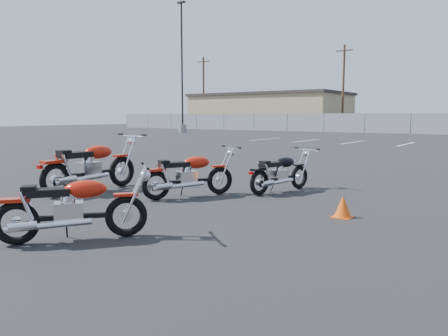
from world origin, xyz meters
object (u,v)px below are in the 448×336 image
Objects in this scene: motorcycle_front_red at (91,166)px; motorcycle_second_black at (280,173)px; motorcycle_third_red at (189,175)px; motorcycle_rear_red at (72,208)px.

motorcycle_second_black is at bearing 34.31° from motorcycle_front_red.
motorcycle_second_black is at bearing 52.75° from motorcycle_third_red.
motorcycle_rear_red is at bearing -77.24° from motorcycle_third_red.
motorcycle_front_red reaches higher than motorcycle_rear_red.
motorcycle_rear_red is at bearing -41.52° from motorcycle_front_red.
motorcycle_second_black is at bearing 84.37° from motorcycle_rear_red.
motorcycle_third_red reaches higher than motorcycle_rear_red.
motorcycle_third_red is 1.10× the size of motorcycle_rear_red.
motorcycle_front_red reaches higher than motorcycle_third_red.
motorcycle_front_red is 2.20m from motorcycle_third_red.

